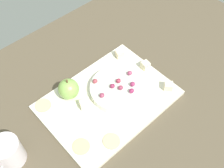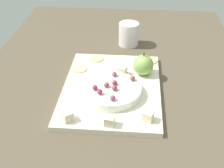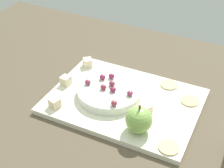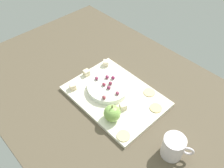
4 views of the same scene
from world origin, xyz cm
name	(u,v)px [view 3 (image 3 of 4)]	position (x,y,z in cm)	size (l,w,h in cm)	color
table	(124,109)	(0.00, 0.00, 2.06)	(140.43, 87.18, 4.12)	brown
platter	(122,102)	(0.31, 0.26, 4.87)	(39.68, 28.71, 1.50)	white
serving_dish	(109,92)	(4.21, 0.36, 6.82)	(17.67, 17.67, 2.40)	white
apple_whole	(139,120)	(-7.96, 9.21, 8.86)	(6.48, 6.48, 6.48)	#88B753
apple_stem	(140,107)	(-7.96, 9.21, 12.71)	(0.50, 0.50, 1.20)	brown
cheese_cube_0	(146,109)	(-7.31, 2.71, 6.89)	(2.54, 2.54, 2.54)	beige
cheese_cube_1	(88,62)	(16.69, -9.95, 6.89)	(2.54, 2.54, 2.54)	beige
cheese_cube_2	(55,103)	(14.90, 10.62, 6.89)	(2.54, 2.54, 2.54)	beige
cheese_cube_3	(66,80)	(17.65, 0.97, 6.89)	(2.54, 2.54, 2.54)	beige
cracker_0	(169,147)	(-16.41, 11.56, 5.82)	(4.90, 4.90, 0.40)	#D1C186
cracker_1	(190,101)	(-16.20, -6.84, 5.82)	(4.90, 4.90, 0.40)	#DDC380
cracker_2	(169,85)	(-8.96, -11.33, 5.82)	(4.90, 4.90, 0.40)	#DBBE87
grape_0	(113,103)	(0.35, 6.11, 8.79)	(1.65, 1.49, 1.52)	#993E49
grape_1	(112,84)	(4.11, -1.12, 8.75)	(1.65, 1.49, 1.44)	#86334A
grape_2	(103,87)	(5.47, 1.29, 8.74)	(1.65, 1.49, 1.44)	#942D43
grape_3	(130,93)	(-1.94, 0.63, 8.72)	(1.65, 1.49, 1.39)	#903953
grape_4	(112,76)	(5.76, -4.23, 8.76)	(1.65, 1.49, 1.47)	#8D2851
grape_5	(113,89)	(2.74, 1.08, 8.71)	(1.65, 1.49, 1.38)	#842748
grape_6	(88,82)	(10.30, 1.14, 8.75)	(1.65, 1.49, 1.45)	#923958
grape_7	(102,77)	(7.79, -2.65, 8.80)	(1.65, 1.49, 1.55)	#8F2D56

